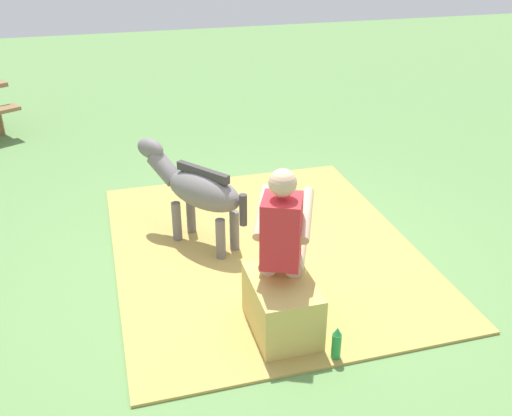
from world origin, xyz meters
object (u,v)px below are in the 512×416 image
Objects in this scene: person_seated at (283,238)px; pony_standing at (197,189)px; soda_bottle at (336,344)px; hay_bale at (282,306)px.

pony_standing is (1.34, 0.41, -0.16)m from person_seated.
person_seated is 1.41m from pony_standing.
hay_bale is at bearing 33.71° from soda_bottle.
person_seated is 1.16× the size of pony_standing.
person_seated is at bearing 22.19° from soda_bottle.
pony_standing is at bearing 17.14° from person_seated.
person_seated reaches higher than pony_standing.
person_seated is at bearing -162.86° from pony_standing.
pony_standing is at bearing 13.83° from hay_bale.
soda_bottle is (-0.42, -0.28, -0.09)m from hay_bale.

